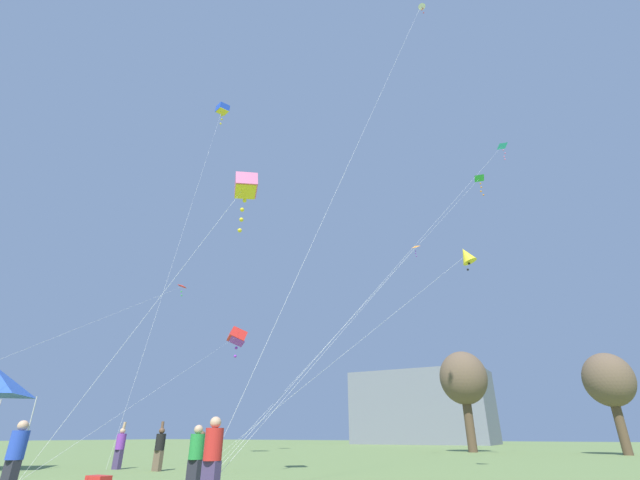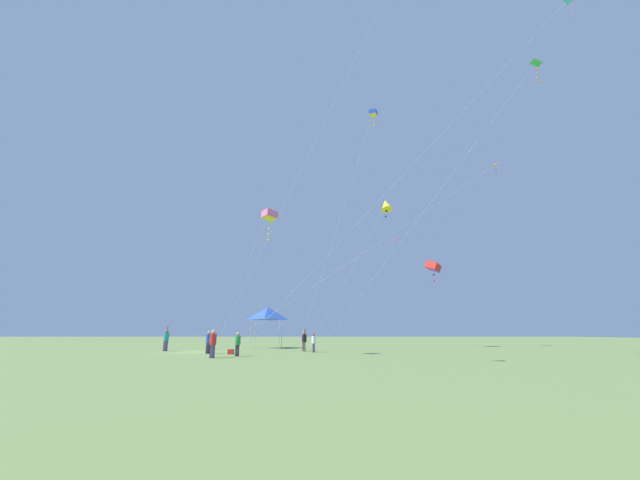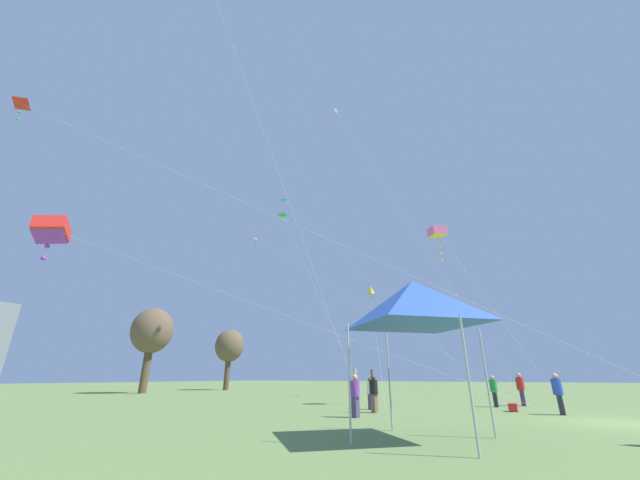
{
  "view_description": "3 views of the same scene",
  "coord_description": "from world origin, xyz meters",
  "px_view_note": "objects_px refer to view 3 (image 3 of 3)",
  "views": [
    {
      "loc": [
        14.68,
        -4.77,
        1.34
      ],
      "look_at": [
        5.91,
        10.85,
        9.52
      ],
      "focal_mm": 24.0,
      "sensor_mm": 36.0,
      "label": 1
    },
    {
      "loc": [
        31.14,
        9.96,
        1.57
      ],
      "look_at": [
        1.82,
        10.38,
        9.19
      ],
      "focal_mm": 20.0,
      "sensor_mm": 36.0,
      "label": 2
    },
    {
      "loc": [
        -17.32,
        2.1,
        1.53
      ],
      "look_at": [
        4.04,
        14.76,
        11.07
      ],
      "focal_mm": 20.0,
      "sensor_mm": 36.0,
      "label": 3
    }
  ],
  "objects_px": {
    "festival_tent": "(414,303)",
    "person_purple_shirt": "(355,393)",
    "kite_red_box_4": "(51,230)",
    "kite_cyan_delta_8": "(286,203)",
    "person_green_shirt": "(494,390)",
    "kite_red_delta_7": "(29,107)",
    "person_black_shirt": "(374,391)",
    "kite_yellow_diamond_5": "(371,290)",
    "person_white_shirt": "(370,392)",
    "person_red_shirt": "(521,388)",
    "kite_orange_delta_1": "(263,244)",
    "kite_white_diamond_2": "(336,111)",
    "kite_pink_box_6": "(437,232)",
    "kite_green_delta_3": "(283,217)",
    "person_blue_shirt": "(558,392)",
    "cooler_box": "(513,407)"
  },
  "relations": [
    {
      "from": "cooler_box",
      "to": "kite_yellow_diamond_5",
      "type": "distance_m",
      "value": 15.94
    },
    {
      "from": "person_black_shirt",
      "to": "kite_white_diamond_2",
      "type": "height_order",
      "value": "kite_white_diamond_2"
    },
    {
      "from": "person_purple_shirt",
      "to": "kite_green_delta_3",
      "type": "height_order",
      "value": "kite_green_delta_3"
    },
    {
      "from": "kite_green_delta_3",
      "to": "person_white_shirt",
      "type": "bearing_deg",
      "value": -127.38
    },
    {
      "from": "festival_tent",
      "to": "kite_red_box_4",
      "type": "height_order",
      "value": "kite_red_box_4"
    },
    {
      "from": "cooler_box",
      "to": "person_red_shirt",
      "type": "relative_size",
      "value": 0.36
    },
    {
      "from": "festival_tent",
      "to": "kite_cyan_delta_8",
      "type": "xyz_separation_m",
      "value": [
        20.72,
        20.19,
        17.55
      ]
    },
    {
      "from": "person_black_shirt",
      "to": "kite_red_box_4",
      "type": "relative_size",
      "value": 0.08
    },
    {
      "from": "festival_tent",
      "to": "person_purple_shirt",
      "type": "height_order",
      "value": "festival_tent"
    },
    {
      "from": "person_blue_shirt",
      "to": "person_red_shirt",
      "type": "bearing_deg",
      "value": -68.2
    },
    {
      "from": "kite_orange_delta_1",
      "to": "person_white_shirt",
      "type": "bearing_deg",
      "value": -115.24
    },
    {
      "from": "kite_orange_delta_1",
      "to": "kite_white_diamond_2",
      "type": "bearing_deg",
      "value": -55.57
    },
    {
      "from": "person_blue_shirt",
      "to": "kite_red_box_4",
      "type": "distance_m",
      "value": 26.22
    },
    {
      "from": "person_blue_shirt",
      "to": "kite_red_delta_7",
      "type": "bearing_deg",
      "value": 42.99
    },
    {
      "from": "festival_tent",
      "to": "kite_white_diamond_2",
      "type": "relative_size",
      "value": 0.14
    },
    {
      "from": "cooler_box",
      "to": "kite_red_box_4",
      "type": "bearing_deg",
      "value": 122.2
    },
    {
      "from": "person_purple_shirt",
      "to": "kite_red_delta_7",
      "type": "distance_m",
      "value": 19.12
    },
    {
      "from": "kite_red_box_4",
      "to": "kite_cyan_delta_8",
      "type": "xyz_separation_m",
      "value": [
        22.99,
        1.48,
        12.09
      ]
    },
    {
      "from": "festival_tent",
      "to": "person_white_shirt",
      "type": "bearing_deg",
      "value": 31.55
    },
    {
      "from": "cooler_box",
      "to": "kite_pink_box_6",
      "type": "bearing_deg",
      "value": 56.27
    },
    {
      "from": "festival_tent",
      "to": "person_green_shirt",
      "type": "height_order",
      "value": "festival_tent"
    },
    {
      "from": "cooler_box",
      "to": "kite_green_delta_3",
      "type": "bearing_deg",
      "value": 67.29
    },
    {
      "from": "cooler_box",
      "to": "person_green_shirt",
      "type": "bearing_deg",
      "value": 21.8
    },
    {
      "from": "person_white_shirt",
      "to": "kite_red_delta_7",
      "type": "relative_size",
      "value": 0.06
    },
    {
      "from": "festival_tent",
      "to": "person_white_shirt",
      "type": "distance_m",
      "value": 9.76
    },
    {
      "from": "person_green_shirt",
      "to": "kite_red_delta_7",
      "type": "relative_size",
      "value": 0.07
    },
    {
      "from": "kite_green_delta_3",
      "to": "kite_red_box_4",
      "type": "xyz_separation_m",
      "value": [
        -21.16,
        -0.45,
        -9.27
      ]
    },
    {
      "from": "person_white_shirt",
      "to": "person_red_shirt",
      "type": "height_order",
      "value": "person_red_shirt"
    },
    {
      "from": "kite_red_box_4",
      "to": "kite_cyan_delta_8",
      "type": "relative_size",
      "value": 1.04
    },
    {
      "from": "festival_tent",
      "to": "kite_orange_delta_1",
      "type": "bearing_deg",
      "value": 51.54
    },
    {
      "from": "person_white_shirt",
      "to": "kite_cyan_delta_8",
      "type": "height_order",
      "value": "kite_cyan_delta_8"
    },
    {
      "from": "person_green_shirt",
      "to": "cooler_box",
      "type": "bearing_deg",
      "value": -19.16
    },
    {
      "from": "kite_green_delta_3",
      "to": "kite_pink_box_6",
      "type": "bearing_deg",
      "value": -110.79
    },
    {
      "from": "person_purple_shirt",
      "to": "kite_white_diamond_2",
      "type": "bearing_deg",
      "value": 67.37
    },
    {
      "from": "person_red_shirt",
      "to": "kite_white_diamond_2",
      "type": "distance_m",
      "value": 31.24
    },
    {
      "from": "festival_tent",
      "to": "person_purple_shirt",
      "type": "distance_m",
      "value": 6.32
    },
    {
      "from": "kite_yellow_diamond_5",
      "to": "person_purple_shirt",
      "type": "bearing_deg",
      "value": -160.7
    },
    {
      "from": "cooler_box",
      "to": "person_blue_shirt",
      "type": "height_order",
      "value": "person_blue_shirt"
    },
    {
      "from": "cooler_box",
      "to": "kite_green_delta_3",
      "type": "distance_m",
      "value": 28.6
    },
    {
      "from": "kite_red_box_4",
      "to": "kite_cyan_delta_8",
      "type": "height_order",
      "value": "kite_cyan_delta_8"
    },
    {
      "from": "person_red_shirt",
      "to": "kite_red_box_4",
      "type": "relative_size",
      "value": 0.08
    },
    {
      "from": "kite_red_box_4",
      "to": "kite_yellow_diamond_5",
      "type": "xyz_separation_m",
      "value": [
        21.13,
        -9.62,
        -0.23
      ]
    },
    {
      "from": "person_purple_shirt",
      "to": "kite_yellow_diamond_5",
      "type": "distance_m",
      "value": 17.4
    },
    {
      "from": "kite_white_diamond_2",
      "to": "kite_pink_box_6",
      "type": "relative_size",
      "value": 2.76
    },
    {
      "from": "kite_pink_box_6",
      "to": "person_purple_shirt",
      "type": "bearing_deg",
      "value": 162.72
    },
    {
      "from": "kite_cyan_delta_8",
      "to": "kite_red_box_4",
      "type": "bearing_deg",
      "value": -176.31
    },
    {
      "from": "kite_red_box_4",
      "to": "kite_pink_box_6",
      "type": "relative_size",
      "value": 2.13
    },
    {
      "from": "person_black_shirt",
      "to": "person_purple_shirt",
      "type": "relative_size",
      "value": 1.0
    },
    {
      "from": "person_purple_shirt",
      "to": "person_green_shirt",
      "type": "xyz_separation_m",
      "value": [
        8.59,
        -4.27,
        -0.05
      ]
    },
    {
      "from": "kite_green_delta_3",
      "to": "person_black_shirt",
      "type": "bearing_deg",
      "value": -129.46
    }
  ]
}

